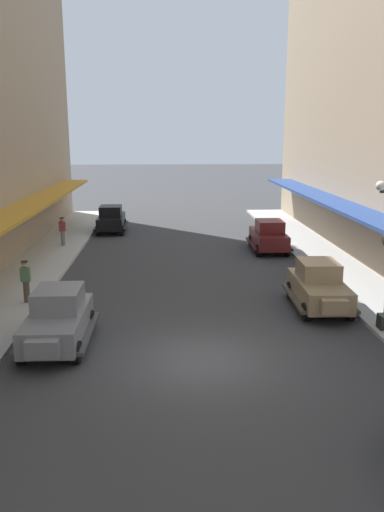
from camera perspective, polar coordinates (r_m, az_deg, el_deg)
ground_plane at (r=15.93m, az=1.12°, el=-11.37°), size 200.00×200.00×0.00m
parked_car_0 at (r=30.14m, az=8.46°, el=2.30°), size 2.18×4.27×1.84m
parked_car_1 at (r=20.65m, az=13.82°, el=-3.11°), size 2.25×4.30×1.84m
parked_car_2 at (r=17.17m, az=-14.57°, el=-6.54°), size 2.16×4.27×1.84m
parked_car_4 at (r=36.12m, az=-8.90°, el=4.12°), size 2.19×4.28×1.84m
pedestrian_2 at (r=21.34m, az=-17.86°, el=-2.65°), size 0.36×0.28×1.67m
pedestrian_3 at (r=31.66m, az=-14.08°, el=2.70°), size 0.36×0.28×1.67m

